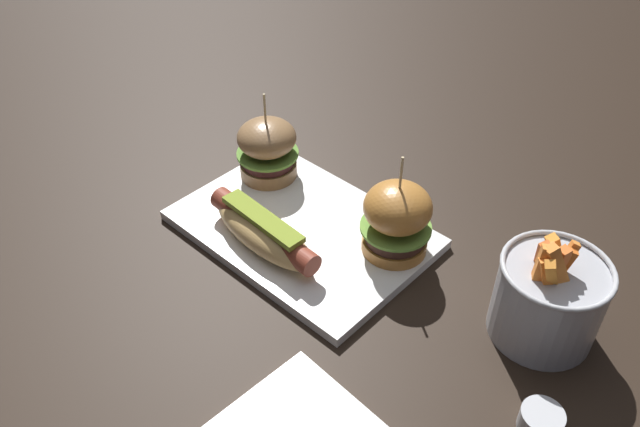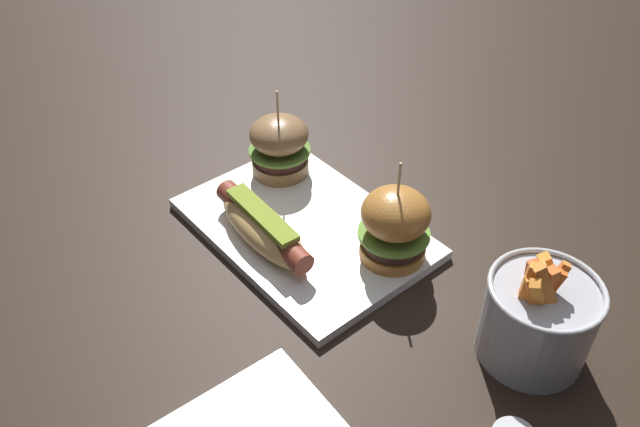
# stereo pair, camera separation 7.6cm
# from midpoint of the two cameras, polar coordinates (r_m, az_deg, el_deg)

# --- Properties ---
(ground_plane) EXTENTS (3.00, 3.00, 0.00)m
(ground_plane) POSITION_cam_midpoint_polar(r_m,az_deg,el_deg) (0.89, 1.08, -1.71)
(ground_plane) COLOR black
(platter_main) EXTENTS (0.33, 0.23, 0.01)m
(platter_main) POSITION_cam_midpoint_polar(r_m,az_deg,el_deg) (0.88, 1.09, -1.37)
(platter_main) COLOR white
(platter_main) RESTS_ON ground
(hot_dog) EXTENTS (0.19, 0.07, 0.05)m
(hot_dog) POSITION_cam_midpoint_polar(r_m,az_deg,el_deg) (0.84, -2.48, -1.29)
(hot_dog) COLOR tan
(hot_dog) RESTS_ON platter_main
(slider_left) EXTENTS (0.09, 0.09, 0.14)m
(slider_left) POSITION_cam_midpoint_polar(r_m,az_deg,el_deg) (0.94, -1.28, 5.95)
(slider_left) COLOR olive
(slider_left) RESTS_ON platter_main
(slider_right) EXTENTS (0.09, 0.09, 0.14)m
(slider_right) POSITION_cam_midpoint_polar(r_m,az_deg,el_deg) (0.81, 9.30, -1.07)
(slider_right) COLOR #B07231
(slider_right) RESTS_ON platter_main
(fries_bucket) EXTENTS (0.12, 0.12, 0.14)m
(fries_bucket) POSITION_cam_midpoint_polar(r_m,az_deg,el_deg) (0.76, 21.44, -8.74)
(fries_bucket) COLOR #A8AAB2
(fries_bucket) RESTS_ON ground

